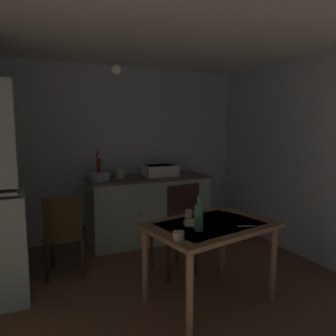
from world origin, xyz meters
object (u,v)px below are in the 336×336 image
(sink_basin, at_px, (160,170))
(mixing_bowl_counter, at_px, (99,177))
(serving_bowl_wide, at_px, (193,223))
(hand_pump, at_px, (99,166))
(dining_table, at_px, (210,234))
(chair_by_counter, at_px, (65,233))
(chair_far_side, at_px, (177,227))
(glass_bottle, at_px, (199,217))
(teacup_mint, at_px, (178,236))

(sink_basin, distance_m, mixing_bowl_counter, 0.85)
(mixing_bowl_counter, relative_size, serving_bowl_wide, 1.58)
(hand_pump, height_order, serving_bowl_wide, hand_pump)
(dining_table, bearing_deg, chair_by_counter, 136.95)
(dining_table, height_order, chair_far_side, chair_far_side)
(dining_table, xyz_separation_m, chair_far_side, (-0.03, 0.60, -0.11))
(dining_table, xyz_separation_m, chair_by_counter, (-1.11, 1.04, -0.16))
(glass_bottle, bearing_deg, chair_far_side, 77.70)
(chair_far_side, xyz_separation_m, glass_bottle, (-0.16, -0.72, 0.33))
(mixing_bowl_counter, height_order, chair_far_side, chair_far_side)
(sink_basin, xyz_separation_m, teacup_mint, (-0.67, -1.95, -0.21))
(chair_far_side, distance_m, chair_by_counter, 1.17)
(chair_far_side, distance_m, glass_bottle, 0.81)
(dining_table, height_order, serving_bowl_wide, serving_bowl_wide)
(hand_pump, distance_m, glass_bottle, 1.93)
(mixing_bowl_counter, xyz_separation_m, dining_table, (0.61, -1.65, -0.31))
(serving_bowl_wide, bearing_deg, dining_table, -11.37)
(mixing_bowl_counter, height_order, serving_bowl_wide, mixing_bowl_counter)
(dining_table, distance_m, teacup_mint, 0.52)
(glass_bottle, bearing_deg, serving_bowl_wide, 78.42)
(sink_basin, relative_size, teacup_mint, 4.99)
(mixing_bowl_counter, distance_m, chair_by_counter, 0.92)
(mixing_bowl_counter, bearing_deg, chair_by_counter, -129.26)
(mixing_bowl_counter, height_order, teacup_mint, mixing_bowl_counter)
(teacup_mint, height_order, glass_bottle, glass_bottle)
(chair_far_side, bearing_deg, serving_bowl_wide, -102.49)
(serving_bowl_wide, bearing_deg, teacup_mint, -134.28)
(teacup_mint, distance_m, glass_bottle, 0.29)
(chair_far_side, xyz_separation_m, serving_bowl_wide, (-0.13, -0.57, 0.23))
(hand_pump, height_order, dining_table, hand_pump)
(mixing_bowl_counter, xyz_separation_m, glass_bottle, (0.43, -1.78, -0.09))
(teacup_mint, bearing_deg, mixing_bowl_counter, 95.42)
(hand_pump, relative_size, teacup_mint, 4.42)
(chair_far_side, xyz_separation_m, teacup_mint, (-0.40, -0.85, 0.24))
(glass_bottle, bearing_deg, chair_by_counter, 128.46)
(hand_pump, bearing_deg, chair_far_side, -63.71)
(hand_pump, height_order, chair_far_side, hand_pump)
(dining_table, distance_m, serving_bowl_wide, 0.20)
(chair_far_side, relative_size, serving_bowl_wide, 5.97)
(sink_basin, xyz_separation_m, dining_table, (-0.23, -1.70, -0.34))
(hand_pump, bearing_deg, teacup_mint, -85.32)
(sink_basin, relative_size, hand_pump, 1.13)
(dining_table, distance_m, chair_far_side, 0.61)
(dining_table, xyz_separation_m, serving_bowl_wide, (-0.16, 0.03, 0.11))
(dining_table, relative_size, serving_bowl_wide, 7.28)
(chair_by_counter, relative_size, glass_bottle, 3.05)
(mixing_bowl_counter, height_order, chair_by_counter, mixing_bowl_counter)
(mixing_bowl_counter, relative_size, chair_by_counter, 0.30)
(teacup_mint, xyz_separation_m, glass_bottle, (0.25, 0.13, 0.08))
(chair_by_counter, distance_m, glass_bottle, 1.53)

